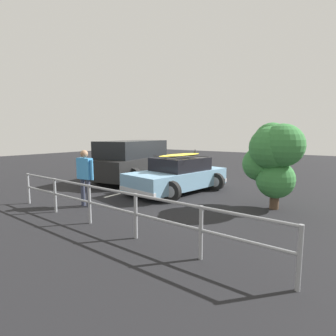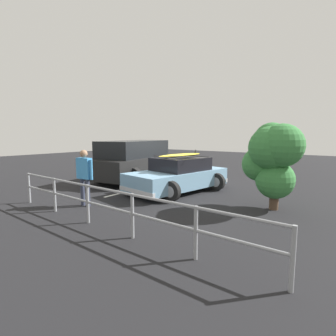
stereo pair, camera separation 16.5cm
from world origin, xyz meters
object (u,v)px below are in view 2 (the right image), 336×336
at_px(bush_near_left, 272,155).
at_px(person_bystander, 84,173).
at_px(sedan_car, 178,175).
at_px(suv_car, 134,160).

bearing_deg(bush_near_left, person_bystander, 32.58).
height_order(person_bystander, bush_near_left, bush_near_left).
bearing_deg(sedan_car, person_bystander, 71.38).
bearing_deg(suv_car, sedan_car, 164.83).
distance_m(suv_car, person_bystander, 4.54).
xyz_separation_m(suv_car, bush_near_left, (-6.45, 1.21, 0.61)).
xyz_separation_m(person_bystander, bush_near_left, (-4.55, -2.91, 0.55)).
bearing_deg(person_bystander, sedan_car, -108.62).
height_order(sedan_car, suv_car, suv_car).
height_order(suv_car, person_bystander, suv_car).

